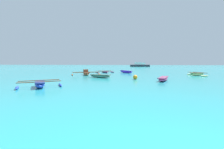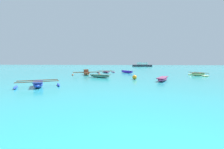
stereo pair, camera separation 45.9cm
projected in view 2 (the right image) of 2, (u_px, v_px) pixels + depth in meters
The scene contains 9 objects.
moored_boat_0 at pixel (86, 73), 24.23m from camera, with size 4.83×3.62×0.90m.
moored_boat_1 at pixel (100, 76), 19.91m from camera, with size 3.09×1.62×0.42m.
moored_boat_2 at pixel (106, 72), 29.65m from camera, with size 4.01×3.59×0.37m.
moored_boat_3 at pixel (163, 79), 16.38m from camera, with size 1.84×3.30×0.40m.
moored_boat_4 at pixel (127, 72), 28.81m from camera, with size 2.69×3.43×0.47m.
moored_boat_5 at pixel (198, 74), 22.61m from camera, with size 2.35×3.56×0.52m.
moored_boat_6 at pixel (38, 84), 12.24m from camera, with size 3.61×3.10×0.55m.
mooring_buoy_2 at pixel (135, 77), 17.78m from camera, with size 0.53×0.53×0.53m.
distant_ferry at pixel (142, 65), 72.97m from camera, with size 9.40×2.07×2.07m.
Camera 2 is at (-0.87, -1.65, 2.01)m, focal length 24.00 mm.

